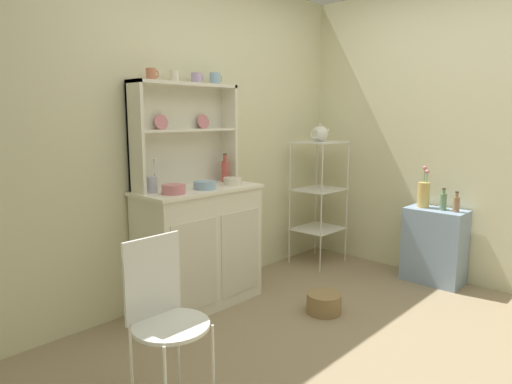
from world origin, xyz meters
TOP-DOWN VIEW (x-y plane):
  - ground_plane at (0.00, 0.00)m, footprint 3.84×3.84m
  - wall_back at (0.00, 1.62)m, footprint 3.84×0.05m
  - wall_right at (1.62, 0.00)m, footprint 0.05×3.84m
  - hutch_cabinet at (-0.22, 1.37)m, footprint 0.94×0.45m
  - hutch_shelf_unit at (-0.22, 1.53)m, footprint 0.87×0.18m
  - bakers_rack at (1.20, 1.31)m, footprint 0.45×0.38m
  - side_shelf_blue at (1.44, 0.27)m, footprint 0.28×0.48m
  - wire_chair at (-1.14, 0.52)m, footprint 0.36×0.36m
  - floor_basket at (0.28, 0.59)m, footprint 0.25×0.25m
  - cup_terracotta_0 at (-0.51, 1.49)m, footprint 0.08×0.07m
  - cup_cream_1 at (-0.32, 1.49)m, footprint 0.08×0.07m
  - cup_lilac_2 at (-0.12, 1.49)m, footprint 0.09×0.08m
  - cup_sky_3 at (0.06, 1.49)m, footprint 0.09×0.08m
  - bowl_mixing_large at (-0.50, 1.29)m, footprint 0.16×0.16m
  - bowl_floral_medium at (-0.22, 1.29)m, footprint 0.16×0.16m
  - bowl_cream_small at (0.05, 1.29)m, footprint 0.13×0.13m
  - jam_bottle at (0.12, 1.45)m, footprint 0.06×0.06m
  - utensil_jar at (-0.57, 1.45)m, footprint 0.08×0.08m
  - porcelain_teapot at (1.20, 1.31)m, footprint 0.24×0.15m
  - flower_vase at (1.44, 0.39)m, footprint 0.10×0.10m
  - oil_bottle at (1.44, 0.22)m, footprint 0.06×0.06m
  - vinegar_bottle at (1.44, 0.12)m, footprint 0.05×0.05m

SIDE VIEW (x-z plane):
  - ground_plane at x=0.00m, z-range 0.00..0.00m
  - floor_basket at x=0.28m, z-range 0.00..0.14m
  - side_shelf_blue at x=1.44m, z-range 0.00..0.64m
  - hutch_cabinet at x=-0.22m, z-range 0.01..0.90m
  - wire_chair at x=-1.14m, z-range 0.09..0.94m
  - vinegar_bottle at x=1.44m, z-range 0.62..0.79m
  - oil_bottle at x=1.44m, z-range 0.62..0.81m
  - bakers_rack at x=1.20m, z-range 0.16..1.34m
  - flower_vase at x=1.44m, z-range 0.58..0.94m
  - bowl_cream_small at x=0.05m, z-range 0.89..0.95m
  - bowl_floral_medium at x=-0.22m, z-range 0.89..0.95m
  - bowl_mixing_large at x=-0.50m, z-range 0.89..0.95m
  - utensil_jar at x=-0.57m, z-range 0.83..1.07m
  - jam_bottle at x=0.12m, z-range 0.87..1.10m
  - porcelain_teapot at x=1.20m, z-range 1.16..1.33m
  - wall_back at x=0.00m, z-range 0.00..2.50m
  - wall_right at x=1.62m, z-range 0.00..2.50m
  - hutch_shelf_unit at x=-0.22m, z-range 0.95..1.70m
  - cup_cream_1 at x=-0.32m, z-range 1.65..1.72m
  - cup_lilac_2 at x=-0.12m, z-range 1.65..1.72m
  - cup_terracotta_0 at x=-0.51m, z-range 1.65..1.72m
  - cup_sky_3 at x=0.06m, z-range 1.65..1.73m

